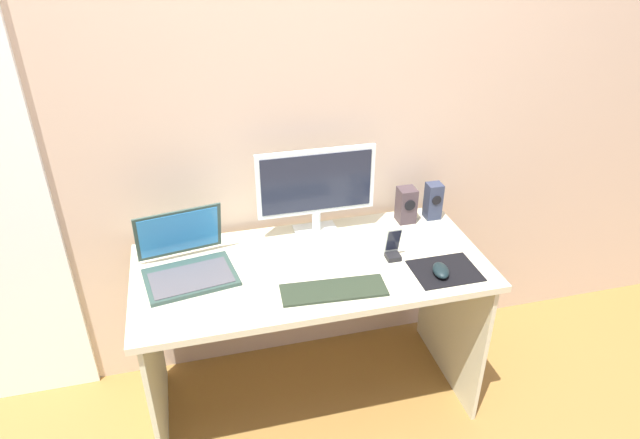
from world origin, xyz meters
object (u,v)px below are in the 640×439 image
keyboard_external (334,290)px  mouse (441,270)px  laptop (187,262)px  speaker_right (433,201)px  phone_in_dock (393,247)px  monitor (316,188)px  speaker_near_monitor (406,205)px

keyboard_external → mouse: mouse is taller
laptop → keyboard_external: size_ratio=0.97×
speaker_right → phone_in_dock: bearing=-137.3°
monitor → laptop: monitor is taller
monitor → speaker_near_monitor: (0.41, 0.01, -0.14)m
mouse → phone_in_dock: (-0.13, 0.16, 0.03)m
speaker_near_monitor → mouse: size_ratio=1.58×
mouse → monitor: bearing=144.6°
speaker_right → laptop: 1.09m
monitor → mouse: (0.38, -0.41, -0.19)m
speaker_near_monitor → laptop: size_ratio=0.42×
monitor → phone_in_dock: bearing=-46.1°
laptop → phone_in_dock: laptop is taller
monitor → laptop: size_ratio=1.32×
speaker_right → laptop: laptop is taller
phone_in_dock → speaker_near_monitor: bearing=58.9°
monitor → keyboard_external: monitor is taller
keyboard_external → monitor: bearing=88.8°
monitor → phone_in_dock: monitor is taller
laptop → mouse: laptop is taller
speaker_right → phone_in_dock: (-0.29, -0.26, -0.03)m
keyboard_external → mouse: bearing=3.8°
speaker_near_monitor → monitor: bearing=-178.9°
keyboard_external → phone_in_dock: bearing=32.5°
laptop → keyboard_external: 0.57m
speaker_right → laptop: bearing=-171.1°
laptop → mouse: size_ratio=3.73×
keyboard_external → speaker_right: bearing=40.3°
speaker_right → laptop: (-1.08, -0.17, -0.03)m
keyboard_external → phone_in_dock: size_ratio=2.79×
monitor → keyboard_external: bearing=-95.2°
mouse → keyboard_external: bearing=-168.4°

